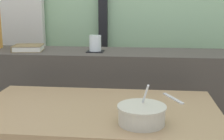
{
  "coord_description": "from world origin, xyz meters",
  "views": [
    {
      "loc": [
        0.28,
        -1.32,
        1.15
      ],
      "look_at": [
        0.09,
        0.45,
        0.75
      ],
      "focal_mm": 49.05,
      "sensor_mm": 36.0,
      "label": 1
    }
  ],
  "objects_px": {
    "juice_glass": "(95,44)",
    "fork_utensil": "(173,98)",
    "soup_bowl": "(142,115)",
    "coaster_square": "(95,51)",
    "closed_book": "(28,48)",
    "breakfast_table": "(97,134)"
  },
  "relations": [
    {
      "from": "coaster_square",
      "to": "juice_glass",
      "type": "distance_m",
      "value": 0.05
    },
    {
      "from": "juice_glass",
      "to": "closed_book",
      "type": "bearing_deg",
      "value": -178.86
    },
    {
      "from": "breakfast_table",
      "to": "soup_bowl",
      "type": "distance_m",
      "value": 0.3
    },
    {
      "from": "juice_glass",
      "to": "fork_utensil",
      "type": "bearing_deg",
      "value": -44.65
    },
    {
      "from": "breakfast_table",
      "to": "fork_utensil",
      "type": "height_order",
      "value": "fork_utensil"
    },
    {
      "from": "coaster_square",
      "to": "fork_utensil",
      "type": "height_order",
      "value": "coaster_square"
    },
    {
      "from": "closed_book",
      "to": "fork_utensil",
      "type": "height_order",
      "value": "closed_book"
    },
    {
      "from": "juice_glass",
      "to": "closed_book",
      "type": "relative_size",
      "value": 0.49
    },
    {
      "from": "coaster_square",
      "to": "juice_glass",
      "type": "height_order",
      "value": "juice_glass"
    },
    {
      "from": "coaster_square",
      "to": "fork_utensil",
      "type": "xyz_separation_m",
      "value": [
        0.44,
        -0.43,
        -0.15
      ]
    },
    {
      "from": "coaster_square",
      "to": "soup_bowl",
      "type": "height_order",
      "value": "soup_bowl"
    },
    {
      "from": "breakfast_table",
      "to": "coaster_square",
      "type": "relative_size",
      "value": 10.54
    },
    {
      "from": "breakfast_table",
      "to": "closed_book",
      "type": "distance_m",
      "value": 0.84
    },
    {
      "from": "soup_bowl",
      "to": "fork_utensil",
      "type": "bearing_deg",
      "value": 65.29
    },
    {
      "from": "breakfast_table",
      "to": "juice_glass",
      "type": "relative_size",
      "value": 10.87
    },
    {
      "from": "coaster_square",
      "to": "juice_glass",
      "type": "bearing_deg",
      "value": 180.0
    },
    {
      "from": "fork_utensil",
      "to": "coaster_square",
      "type": "bearing_deg",
      "value": 109.8
    },
    {
      "from": "juice_glass",
      "to": "soup_bowl",
      "type": "xyz_separation_m",
      "value": [
        0.29,
        -0.75,
        -0.16
      ]
    },
    {
      "from": "closed_book",
      "to": "fork_utensil",
      "type": "bearing_deg",
      "value": -26.24
    },
    {
      "from": "fork_utensil",
      "to": "soup_bowl",
      "type": "bearing_deg",
      "value": -140.26
    },
    {
      "from": "breakfast_table",
      "to": "soup_bowl",
      "type": "xyz_separation_m",
      "value": [
        0.2,
        -0.16,
        0.16
      ]
    },
    {
      "from": "closed_book",
      "to": "soup_bowl",
      "type": "bearing_deg",
      "value": -45.88
    }
  ]
}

